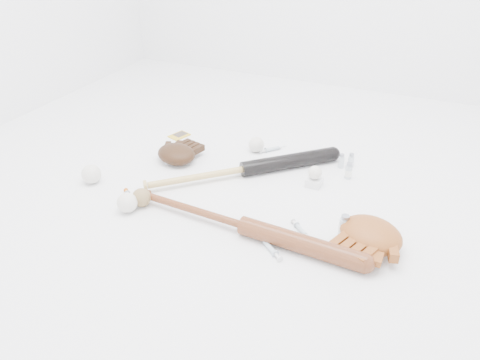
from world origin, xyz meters
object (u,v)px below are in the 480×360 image
at_px(glove_dark, 176,154).
at_px(pedestal, 314,182).
at_px(bat_wood, 244,226).
at_px(bat_dark, 244,169).

relative_size(glove_dark, pedestal, 3.59).
xyz_separation_m(bat_wood, glove_dark, (-0.51, 0.38, 0.01)).
xyz_separation_m(bat_dark, bat_wood, (0.17, -0.38, 0.00)).
bearing_deg(bat_dark, bat_wood, -109.42).
bearing_deg(pedestal, glove_dark, -175.28).
height_order(bat_dark, pedestal, bat_dark).
bearing_deg(bat_wood, bat_dark, 117.14).
distance_m(glove_dark, pedestal, 0.65).
xyz_separation_m(bat_dark, pedestal, (0.31, 0.05, -0.02)).
relative_size(bat_dark, glove_dark, 4.14).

